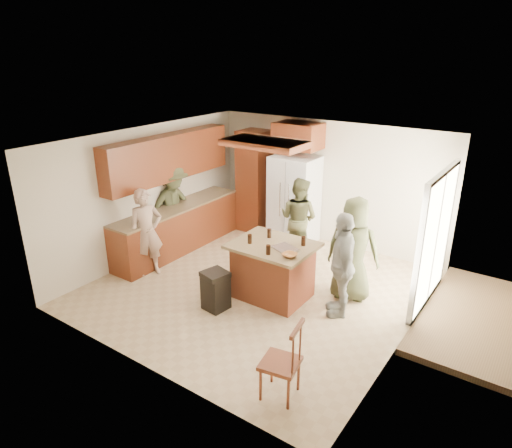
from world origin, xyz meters
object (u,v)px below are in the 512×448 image
Objects in this scene: person_behind_left at (299,218)px; person_side_right at (342,265)px; person_front_left at (146,233)px; person_behind_right at (353,250)px; refrigerator at (294,200)px; trash_bin at (216,290)px; spindle_chair at (282,363)px; kitchen_island at (273,270)px; person_counter at (174,207)px.

person_side_right is (1.53, -1.39, 0.03)m from person_behind_left.
person_front_left is 0.93× the size of person_behind_right.
person_behind_right reaches higher than person_behind_left.
trash_bin is (0.38, -3.01, -0.58)m from refrigerator.
person_behind_right is at bearing 156.91° from person_side_right.
person_front_left is 3.82m from spindle_chair.
refrigerator reaches higher than spindle_chair.
person_behind_right is at bearing 149.90° from person_behind_left.
person_front_left is at bearing -165.52° from kitchen_island.
person_side_right is at bearing 31.07° from trash_bin.
person_side_right is 3.81m from person_counter.
person_front_left is 1.20m from person_counter.
person_counter is at bearing 168.81° from kitchen_island.
trash_bin is (1.74, -0.23, -0.47)m from person_front_left.
person_counter is at bearing 149.15° from spindle_chair.
person_side_right is 1.65× the size of spindle_chair.
trash_bin is (-1.63, -0.98, -0.50)m from person_side_right.
person_behind_right is at bearing 96.16° from spindle_chair.
person_front_left is at bearing -106.42° from person_side_right.
kitchen_island is at bearing 125.40° from spindle_chair.
trash_bin is (2.17, -1.35, -0.55)m from person_counter.
person_counter reaches higher than person_behind_right.
person_behind_left is at bearing 105.40° from kitchen_island.
trash_bin is 2.13m from spindle_chair.
person_counter reaches higher than trash_bin.
person_front_left is at bearing 7.81° from person_behind_right.
refrigerator reaches higher than kitchen_island.
person_side_right is at bearing 138.03° from person_behind_left.
person_behind_right is (3.31, 1.27, 0.06)m from person_front_left.
person_behind_right is at bearing -37.62° from refrigerator.
person_behind_right reaches higher than person_front_left.
refrigerator reaches higher than person_counter.
person_counter is 2.76× the size of trash_bin.
person_counter is at bearing 24.50° from person_behind_left.
person_behind_left reaches higher than spindle_chair.
person_counter is 2.44m from refrigerator.
person_behind_right is 1.31m from kitchen_island.
kitchen_island is (0.91, -2.20, -0.43)m from refrigerator.
person_behind_right is 0.95× the size of refrigerator.
person_front_left is 0.97× the size of person_side_right.
person_behind_left is 1.64m from kitchen_island.
spindle_chair is at bearing -83.04° from person_front_left.
person_side_right is at bearing -50.82° from person_front_left.
person_side_right is 2.08m from spindle_chair.
refrigerator is at bearing -50.84° from person_behind_right.
person_behind_left reaches higher than kitchen_island.
kitchen_island is 2.29m from spindle_chair.
person_front_left is 2.36m from kitchen_island.
person_side_right reaches higher than trash_bin.
kitchen_island is 0.98m from trash_bin.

